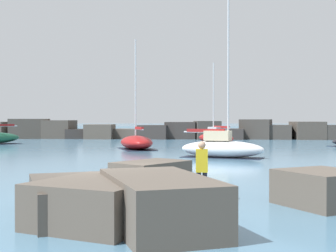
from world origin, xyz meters
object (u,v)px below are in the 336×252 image
(sailboat_moored_1, at_px, (137,142))
(person_on_rocks, at_px, (202,167))
(sailboat_moored_2, at_px, (216,137))
(sailboat_moored_6, at_px, (221,147))
(mooring_buoy_orange_near, at_px, (135,141))

(sailboat_moored_1, relative_size, person_on_rocks, 5.07)
(sailboat_moored_2, distance_m, sailboat_moored_6, 18.64)
(sailboat_moored_6, height_order, person_on_rocks, sailboat_moored_6)
(sailboat_moored_6, xyz_separation_m, mooring_buoy_orange_near, (-8.17, 16.94, -0.37))
(sailboat_moored_1, relative_size, sailboat_moored_2, 1.09)
(sailboat_moored_2, height_order, person_on_rocks, sailboat_moored_2)
(mooring_buoy_orange_near, relative_size, person_on_rocks, 0.46)
(person_on_rocks, bearing_deg, sailboat_moored_1, 102.84)
(mooring_buoy_orange_near, bearing_deg, sailboat_moored_6, -64.24)
(sailboat_moored_6, bearing_deg, mooring_buoy_orange_near, 115.76)
(sailboat_moored_6, bearing_deg, sailboat_moored_1, 129.82)
(mooring_buoy_orange_near, height_order, person_on_rocks, person_on_rocks)
(sailboat_moored_1, relative_size, mooring_buoy_orange_near, 11.01)
(mooring_buoy_orange_near, xyz_separation_m, person_on_rocks, (7.00, -33.35, 0.71))
(sailboat_moored_1, distance_m, sailboat_moored_2, 12.55)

